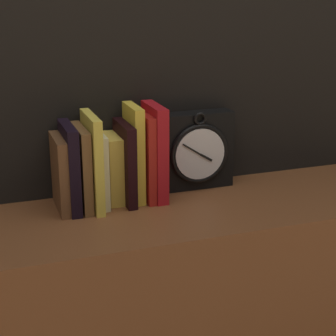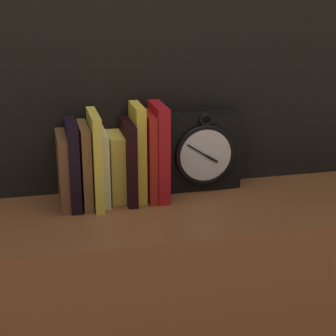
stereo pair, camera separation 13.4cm
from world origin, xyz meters
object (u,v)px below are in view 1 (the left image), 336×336
at_px(clock, 195,151).
at_px(book_slot5_yellow, 112,168).
at_px(book_slot1_black, 70,167).
at_px(book_slot2_brown, 82,168).
at_px(book_slot6_black, 125,163).
at_px(book_slot8_red, 145,157).
at_px(book_slot0_brown, 60,174).
at_px(book_slot7_yellow, 134,153).
at_px(book_slot3_yellow, 93,162).
at_px(book_slot9_red, 156,152).
at_px(book_slot4_cream, 100,168).

bearing_deg(clock, book_slot5_yellow, -174.98).
height_order(book_slot1_black, book_slot2_brown, book_slot1_black).
xyz_separation_m(book_slot6_black, book_slot8_red, (0.05, 0.00, 0.01)).
bearing_deg(book_slot8_red, book_slot0_brown, -178.68).
relative_size(book_slot0_brown, book_slot2_brown, 0.90).
xyz_separation_m(book_slot2_brown, book_slot8_red, (0.16, 0.01, 0.01)).
relative_size(book_slot0_brown, book_slot1_black, 0.86).
relative_size(clock, book_slot7_yellow, 0.88).
height_order(book_slot2_brown, book_slot6_black, same).
bearing_deg(book_slot6_black, book_slot1_black, -178.69).
distance_m(book_slot3_yellow, book_slot7_yellow, 0.11).
xyz_separation_m(book_slot2_brown, book_slot7_yellow, (0.14, 0.01, 0.02)).
bearing_deg(clock, book_slot0_brown, -174.34).
distance_m(book_slot6_black, book_slot9_red, 0.09).
bearing_deg(book_slot9_red, book_slot7_yellow, 172.31).
xyz_separation_m(book_slot0_brown, book_slot1_black, (0.02, -0.00, 0.01)).
height_order(book_slot5_yellow, book_slot9_red, book_slot9_red).
relative_size(book_slot1_black, book_slot6_black, 1.04).
xyz_separation_m(book_slot2_brown, book_slot3_yellow, (0.03, -0.01, 0.02)).
bearing_deg(book_slot5_yellow, book_slot8_red, -7.34).
relative_size(book_slot2_brown, book_slot9_red, 0.83).
xyz_separation_m(book_slot1_black, book_slot4_cream, (0.08, 0.01, -0.01)).
height_order(book_slot2_brown, book_slot7_yellow, book_slot7_yellow).
bearing_deg(book_slot4_cream, book_slot5_yellow, 17.51).
distance_m(book_slot4_cream, book_slot9_red, 0.15).
distance_m(clock, book_slot6_black, 0.21).
height_order(clock, book_slot6_black, clock).
relative_size(book_slot6_black, book_slot8_red, 0.92).
relative_size(book_slot1_black, book_slot4_cream, 1.14).
bearing_deg(clock, book_slot6_black, -170.07).
relative_size(book_slot0_brown, book_slot9_red, 0.75).
bearing_deg(book_slot7_yellow, clock, 8.21).
distance_m(book_slot0_brown, book_slot3_yellow, 0.08).
bearing_deg(book_slot3_yellow, book_slot1_black, 174.63).
bearing_deg(book_slot7_yellow, book_slot5_yellow, 174.92).
height_order(book_slot5_yellow, book_slot8_red, book_slot8_red).
height_order(book_slot4_cream, book_slot8_red, book_slot8_red).
bearing_deg(book_slot4_cream, book_slot6_black, -4.45).
distance_m(clock, book_slot7_yellow, 0.18).
xyz_separation_m(book_slot2_brown, book_slot4_cream, (0.05, 0.01, -0.01)).
xyz_separation_m(book_slot0_brown, book_slot5_yellow, (0.13, 0.02, -0.01)).
bearing_deg(book_slot6_black, book_slot9_red, 1.64).
bearing_deg(book_slot7_yellow, book_slot0_brown, -176.75).
bearing_deg(book_slot6_black, book_slot7_yellow, 20.95).
xyz_separation_m(book_slot5_yellow, book_slot8_red, (0.08, -0.01, 0.03)).
relative_size(book_slot0_brown, book_slot6_black, 0.90).
bearing_deg(clock, book_slot4_cream, -173.41).
xyz_separation_m(clock, book_slot8_red, (-0.15, -0.03, 0.01)).
bearing_deg(book_slot8_red, book_slot5_yellow, 172.66).
distance_m(book_slot2_brown, book_slot7_yellow, 0.14).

